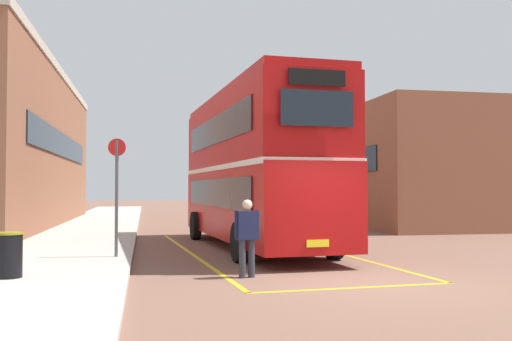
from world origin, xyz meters
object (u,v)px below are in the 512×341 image
single_deck_bus (262,192)px  bus_stop_sign (117,186)px  double_decker_bus (254,167)px  litter_bin (9,255)px  pedestrian_boarding (247,233)px

single_deck_bus → bus_stop_sign: bearing=-110.1°
single_deck_bus → double_decker_bus: bearing=-102.3°
double_decker_bus → litter_bin: (-5.84, -5.90, -1.94)m
single_deck_bus → bus_stop_sign: 24.23m
bus_stop_sign → double_decker_bus: bearing=34.8°
double_decker_bus → single_deck_bus: (4.34, 19.97, -0.88)m
bus_stop_sign → single_deck_bus: bearing=69.9°
double_decker_bus → litter_bin: 8.52m
litter_bin → single_deck_bus: bearing=68.5°
pedestrian_boarding → bus_stop_sign: (-2.76, 3.06, 0.98)m
pedestrian_boarding → bus_stop_sign: size_ratio=0.55×
pedestrian_boarding → litter_bin: size_ratio=1.87×
single_deck_bus → pedestrian_boarding: size_ratio=5.64×
single_deck_bus → litter_bin: bearing=-111.5°
single_deck_bus → litter_bin: size_ratio=10.52×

